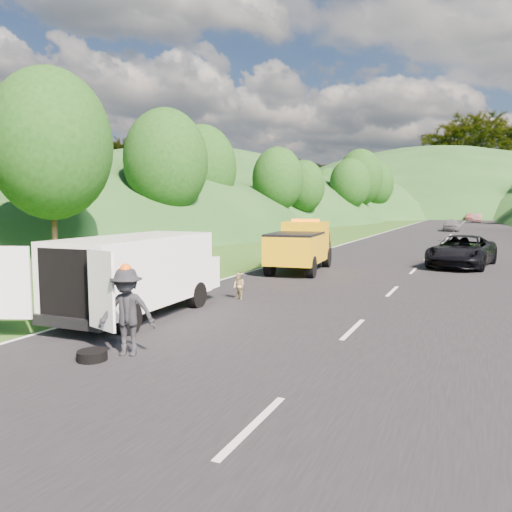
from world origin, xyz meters
The scene contains 15 objects.
ground centered at (0.00, 0.00, 0.00)m, with size 320.00×320.00×0.00m, color #38661E.
road_surface centered at (3.00, 40.00, 0.01)m, with size 14.00×200.00×0.02m, color black.
tree_line_left centered at (-19.00, 60.00, 0.00)m, with size 14.00×140.00×14.00m, color #265418, non-canonical shape.
hills_backdrop centered at (6.50, 134.70, 0.00)m, with size 201.00×288.60×44.00m, color #2D5B23, non-canonical shape.
tow_truck centered at (-1.83, 7.79, 1.19)m, with size 2.69×5.84×2.42m.
white_van centered at (-2.82, -2.96, 1.28)m, with size 3.50×6.47×2.27m.
woman centered at (-4.15, 0.23, 0.00)m, with size 0.66×0.48×1.81m, color white.
child centered at (-1.36, 0.36, 0.00)m, with size 0.43×0.34×0.89m, color tan.
worker centered at (-0.77, -6.05, 0.00)m, with size 1.18×0.68×1.83m, color black.
suitcase centered at (-4.35, 0.74, 0.29)m, with size 0.36×0.20×0.58m, color #504F3C.
spare_tire centered at (-1.19, -6.63, 0.00)m, with size 0.60×0.60×0.20m, color black.
passing_suv centered at (4.99, 12.66, 0.00)m, with size 2.61×5.65×1.57m, color black.
dist_car_a centered at (2.65, 47.58, 0.00)m, with size 1.72×4.27×1.46m, color #54555A.
dist_car_b centered at (4.98, 77.87, 0.00)m, with size 1.58×4.53×1.49m, color #744D53.
dist_car_c centered at (3.74, 89.95, 0.00)m, with size 1.89×4.64×1.35m, color #AC6456.
Camera 1 is at (5.84, -14.16, 3.16)m, focal length 35.00 mm.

